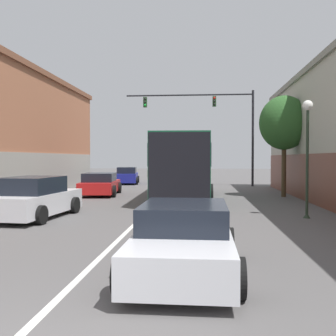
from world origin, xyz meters
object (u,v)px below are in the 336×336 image
(hatchback_foreground, at_px, (184,239))
(street_lamp, at_px, (307,142))
(parked_car_left_near, at_px, (127,176))
(traffic_signal_gantry, at_px, (215,117))
(parked_car_left_far, at_px, (35,198))
(bus, at_px, (183,164))
(parked_car_left_mid, at_px, (100,184))
(street_tree_near, at_px, (284,123))

(hatchback_foreground, relative_size, street_lamp, 0.98)
(parked_car_left_near, xyz_separation_m, traffic_signal_gantry, (7.40, -2.18, 4.74))
(parked_car_left_near, distance_m, street_lamp, 21.20)
(parked_car_left_far, bearing_deg, bus, -28.82)
(parked_car_left_near, xyz_separation_m, street_lamp, (10.16, -18.49, 2.08))
(street_lamp, bearing_deg, bus, 125.63)
(hatchback_foreground, relative_size, parked_car_left_near, 0.93)
(bus, bearing_deg, hatchback_foreground, -178.32)
(parked_car_left_mid, height_order, street_lamp, street_lamp)
(hatchback_foreground, height_order, street_lamp, street_lamp)
(bus, relative_size, parked_car_left_near, 2.37)
(parked_car_left_near, distance_m, parked_car_left_far, 19.32)
(bus, distance_m, parked_car_left_mid, 5.25)
(parked_car_left_near, bearing_deg, parked_car_left_far, 173.99)
(street_tree_near, bearing_deg, street_lamp, -95.69)
(street_tree_near, bearing_deg, parked_car_left_mid, 179.39)
(hatchback_foreground, bearing_deg, street_tree_near, -17.49)
(street_lamp, bearing_deg, traffic_signal_gantry, 99.59)
(parked_car_left_far, bearing_deg, parked_car_left_near, 5.61)
(hatchback_foreground, distance_m, traffic_signal_gantry, 23.97)
(parked_car_left_mid, relative_size, parked_car_left_far, 0.99)
(parked_car_left_mid, bearing_deg, traffic_signal_gantry, -45.73)
(bus, bearing_deg, street_lamp, -145.59)
(bus, xyz_separation_m, parked_car_left_mid, (-4.93, 1.33, -1.22))
(parked_car_left_near, bearing_deg, street_lamp, -158.22)
(bus, height_order, street_tree_near, street_tree_near)
(traffic_signal_gantry, distance_m, street_tree_near, 9.16)
(bus, relative_size, hatchback_foreground, 2.56)
(parked_car_left_far, xyz_separation_m, street_lamp, (9.82, 0.83, 2.05))
(parked_car_left_near, bearing_deg, street_tree_near, -140.88)
(parked_car_left_near, relative_size, parked_car_left_mid, 1.00)
(bus, bearing_deg, parked_car_left_near, 23.17)
(parked_car_left_far, distance_m, traffic_signal_gantry, 19.13)
(parked_car_left_near, distance_m, street_tree_near, 15.58)
(parked_car_left_mid, relative_size, traffic_signal_gantry, 0.45)
(bus, xyz_separation_m, street_lamp, (4.83, -6.74, 0.90))
(street_tree_near, bearing_deg, parked_car_left_near, 136.12)
(bus, height_order, parked_car_left_mid, bus)
(parked_car_left_near, height_order, parked_car_left_mid, parked_car_left_near)
(traffic_signal_gantry, relative_size, street_tree_near, 1.76)
(bus, relative_size, street_lamp, 2.51)
(bus, height_order, hatchback_foreground, bus)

